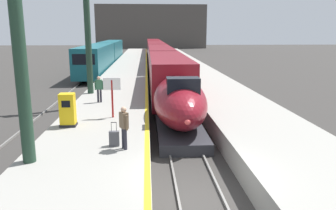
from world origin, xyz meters
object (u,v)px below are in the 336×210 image
at_px(passenger_mid_platform, 99,87).
at_px(regional_train_adjacent, 105,54).
at_px(station_column_mid, 87,20).
at_px(departure_info_board, 112,89).
at_px(rolling_suitcase, 114,138).
at_px(passenger_near_edge, 124,124).
at_px(highspeed_train_main, 158,55).
at_px(ticket_machine_yellow, 68,111).

bearing_deg(passenger_mid_platform, regional_train_adjacent, 96.02).
distance_m(station_column_mid, departure_info_board, 8.53).
height_order(station_column_mid, rolling_suitcase, station_column_mid).
xyz_separation_m(passenger_near_edge, passenger_mid_platform, (-2.16, 8.94, 0.00)).
height_order(highspeed_train_main, regional_train_adjacent, regional_train_adjacent).
distance_m(rolling_suitcase, ticket_machine_yellow, 3.93).
distance_m(passenger_near_edge, ticket_machine_yellow, 4.50).
bearing_deg(station_column_mid, passenger_mid_platform, -71.78).
bearing_deg(regional_train_adjacent, passenger_near_edge, -82.27).
relative_size(passenger_mid_platform, rolling_suitcase, 1.72).
bearing_deg(departure_info_board, passenger_near_edge, -79.47).
bearing_deg(departure_info_board, rolling_suitcase, -83.79).
height_order(regional_train_adjacent, ticket_machine_yellow, regional_train_adjacent).
height_order(rolling_suitcase, ticket_machine_yellow, ticket_machine_yellow).
xyz_separation_m(station_column_mid, ticket_machine_yellow, (0.35, -8.86, -4.53)).
relative_size(regional_train_adjacent, passenger_near_edge, 21.66).
bearing_deg(departure_info_board, regional_train_adjacent, 97.33).
relative_size(passenger_near_edge, departure_info_board, 0.80).
bearing_deg(rolling_suitcase, ticket_machine_yellow, 129.34).
relative_size(regional_train_adjacent, rolling_suitcase, 37.27).
height_order(highspeed_train_main, rolling_suitcase, highspeed_train_main).
bearing_deg(highspeed_train_main, departure_info_board, -96.07).
xyz_separation_m(regional_train_adjacent, departure_info_board, (4.53, -35.22, 0.43)).
xyz_separation_m(station_column_mid, rolling_suitcase, (2.83, -11.88, -4.97)).
distance_m(passenger_near_edge, departure_info_board, 5.11).
relative_size(station_column_mid, passenger_near_edge, 5.15).
height_order(station_column_mid, departure_info_board, station_column_mid).
height_order(rolling_suitcase, departure_info_board, departure_info_board).
distance_m(passenger_near_edge, rolling_suitcase, 0.90).
distance_m(highspeed_train_main, ticket_machine_yellow, 35.62).
relative_size(rolling_suitcase, departure_info_board, 0.46).
height_order(passenger_near_edge, rolling_suitcase, passenger_near_edge).
height_order(passenger_mid_platform, departure_info_board, departure_info_board).
relative_size(rolling_suitcase, ticket_machine_yellow, 0.61).
relative_size(highspeed_train_main, regional_train_adjacent, 2.07).
bearing_deg(highspeed_train_main, regional_train_adjacent, 168.76).
distance_m(regional_train_adjacent, ticket_machine_yellow, 36.88).
xyz_separation_m(highspeed_train_main, departure_info_board, (-3.57, -33.61, 0.59)).
height_order(ticket_machine_yellow, departure_info_board, departure_info_board).
bearing_deg(ticket_machine_yellow, station_column_mid, 92.26).
relative_size(station_column_mid, departure_info_board, 4.11).
bearing_deg(departure_info_board, ticket_machine_yellow, -141.45).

